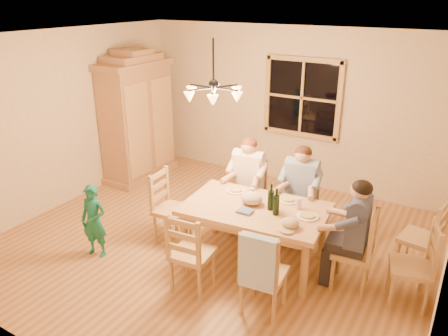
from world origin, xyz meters
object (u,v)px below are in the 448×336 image
Objects in this scene: chair_end_left at (173,220)px; chair_end_right at (351,263)px; chair_far_left at (247,206)px; chair_spare_back at (418,250)px; adult_woman at (248,172)px; chandelier at (214,92)px; child at (94,221)px; chair_far_right at (298,217)px; dining_table at (255,214)px; chair_near_right at (264,285)px; wine_bottle_b at (276,202)px; wine_bottle_a at (271,197)px; adult_plaid_man at (301,181)px; armoire at (138,121)px; chair_near_left at (192,265)px; chair_spare_front at (408,279)px; adult_slate_man at (357,222)px.

chair_end_right is (2.38, 0.22, 0.00)m from chair_end_left.
chair_spare_back is at bearing 175.49° from chair_far_left.
adult_woman is (-1.69, 0.66, 0.54)m from chair_end_right.
chandelier reaches higher than child.
chair_far_right is 0.93m from adult_woman.
child is (-1.32, -1.68, -0.35)m from adult_woman.
chair_end_left reaches higher than child.
dining_table is 1.83× the size of chair_near_right.
wine_bottle_b is at bearing 129.02° from chair_spare_back.
wine_bottle_a and wine_bottle_b have the same top height.
chair_near_right is at bearing -73.85° from wine_bottle_b.
chair_end_left reaches higher than dining_table.
adult_plaid_man reaches higher than dining_table.
armoire reaches higher than chair_end_right.
chair_near_left is 2.71m from chair_spare_back.
armoire is 2.65m from adult_woman.
chair_near_left is (0.15, -1.62, 0.00)m from chair_far_left.
chair_near_right is (0.86, 0.08, 0.00)m from chair_near_left.
chair_near_right is at bearing 110.32° from chair_spare_front.
chair_end_left is at bearing -158.22° from chandelier.
adult_woman is at bearing -0.00° from adult_plaid_man.
child is 0.98× the size of chair_spare_back.
adult_plaid_man is 1.00× the size of adult_slate_man.
adult_plaid_man and adult_slate_man have the same top height.
chair_far_right is at bearing 46.64° from chair_end_right.
chair_end_right is at bearing 6.78° from child.
armoire reaches higher than wine_bottle_b.
adult_slate_man reaches higher than dining_table.
chair_spare_back is (2.99, 0.91, 0.00)m from chair_end_left.
dining_table is 1.21m from adult_slate_man.
adult_slate_man is 0.90× the size of child.
adult_plaid_man is at bearing -5.26° from chair_far_right.
chandelier reaches higher than chair_spare_front.
chair_near_left is 1.89m from adult_slate_man.
chair_spare_back is (2.31, 0.03, -0.54)m from adult_woman.
chair_far_left is 1.82m from chair_end_right.
dining_table is (0.65, -0.11, -1.42)m from chandelier.
armoire reaches higher than chair_far_right.
wine_bottle_b is (0.11, -0.08, 0.00)m from wine_bottle_a.
chair_end_left is at bearing 27.98° from adult_plaid_man.
chair_near_left is 1.00× the size of chair_end_right.
armoire is 2.32× the size of chair_end_left.
dining_table is 0.94m from adult_woman.
adult_woman is at bearing 77.70° from chandelier.
chair_far_right is 1.70m from chair_spare_front.
chandelier is 2.21m from adult_slate_man.
chair_far_left is 1.02× the size of child.
wine_bottle_b reaches higher than chair_far_left.
adult_plaid_man is (-0.93, 0.73, 0.54)m from chair_end_right.
chair_near_left and chair_near_right have the same top height.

